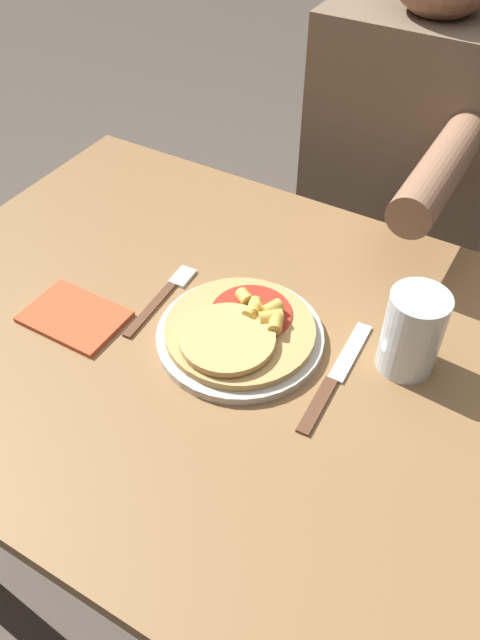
{
  "coord_description": "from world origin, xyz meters",
  "views": [
    {
      "loc": [
        0.33,
        -0.53,
        1.42
      ],
      "look_at": [
        0.02,
        0.01,
        0.8
      ],
      "focal_mm": 35.0,
      "sensor_mm": 36.0,
      "label": 1
    }
  ],
  "objects_px": {
    "plate": "(240,336)",
    "fork": "(164,295)",
    "dining_table": "(227,394)",
    "person_diner": "(405,174)",
    "pizza": "(240,329)",
    "drinking_glass": "(412,332)",
    "knife": "(335,377)"
  },
  "relations": [
    {
      "from": "dining_table",
      "to": "plate",
      "type": "bearing_deg",
      "value": 26.18
    },
    {
      "from": "dining_table",
      "to": "plate",
      "type": "distance_m",
      "value": 0.14
    },
    {
      "from": "fork",
      "to": "drinking_glass",
      "type": "bearing_deg",
      "value": 8.52
    },
    {
      "from": "dining_table",
      "to": "drinking_glass",
      "type": "distance_m",
      "value": 0.32
    },
    {
      "from": "fork",
      "to": "knife",
      "type": "relative_size",
      "value": 0.8
    },
    {
      "from": "dining_table",
      "to": "person_diner",
      "type": "bearing_deg",
      "value": 85.22
    },
    {
      "from": "fork",
      "to": "knife",
      "type": "xyz_separation_m",
      "value": [
        0.3,
        -0.02,
        0.0
      ]
    },
    {
      "from": "fork",
      "to": "drinking_glass",
      "type": "height_order",
      "value": "drinking_glass"
    },
    {
      "from": "pizza",
      "to": "knife",
      "type": "xyz_separation_m",
      "value": [
        0.15,
        0.01,
        -0.02
      ]
    },
    {
      "from": "dining_table",
      "to": "person_diner",
      "type": "relative_size",
      "value": 0.87
    },
    {
      "from": "pizza",
      "to": "person_diner",
      "type": "bearing_deg",
      "value": 87.04
    },
    {
      "from": "pizza",
      "to": "person_diner",
      "type": "height_order",
      "value": "person_diner"
    },
    {
      "from": "pizza",
      "to": "fork",
      "type": "xyz_separation_m",
      "value": [
        -0.15,
        0.02,
        -0.02
      ]
    },
    {
      "from": "plate",
      "to": "pizza",
      "type": "bearing_deg",
      "value": -63.55
    },
    {
      "from": "dining_table",
      "to": "pizza",
      "type": "height_order",
      "value": "pizza"
    },
    {
      "from": "knife",
      "to": "person_diner",
      "type": "xyz_separation_m",
      "value": [
        -0.11,
        0.63,
        -0.05
      ]
    },
    {
      "from": "fork",
      "to": "dining_table",
      "type": "bearing_deg",
      "value": -12.79
    },
    {
      "from": "person_diner",
      "to": "drinking_glass",
      "type": "bearing_deg",
      "value": -71.34
    },
    {
      "from": "fork",
      "to": "pizza",
      "type": "bearing_deg",
      "value": -8.69
    },
    {
      "from": "dining_table",
      "to": "person_diner",
      "type": "distance_m",
      "value": 0.65
    },
    {
      "from": "pizza",
      "to": "plate",
      "type": "bearing_deg",
      "value": 116.45
    },
    {
      "from": "fork",
      "to": "drinking_glass",
      "type": "distance_m",
      "value": 0.38
    },
    {
      "from": "dining_table",
      "to": "fork",
      "type": "relative_size",
      "value": 6.02
    },
    {
      "from": "pizza",
      "to": "drinking_glass",
      "type": "bearing_deg",
      "value": 19.64
    },
    {
      "from": "drinking_glass",
      "to": "plate",
      "type": "bearing_deg",
      "value": -161.19
    },
    {
      "from": "knife",
      "to": "drinking_glass",
      "type": "xyz_separation_m",
      "value": [
        0.07,
        0.07,
        0.06
      ]
    },
    {
      "from": "dining_table",
      "to": "plate",
      "type": "relative_size",
      "value": 4.39
    },
    {
      "from": "person_diner",
      "to": "plate",
      "type": "bearing_deg",
      "value": -93.11
    },
    {
      "from": "plate",
      "to": "fork",
      "type": "relative_size",
      "value": 1.37
    },
    {
      "from": "dining_table",
      "to": "plate",
      "type": "height_order",
      "value": "plate"
    },
    {
      "from": "drinking_glass",
      "to": "knife",
      "type": "bearing_deg",
      "value": -134.78
    },
    {
      "from": "plate",
      "to": "drinking_glass",
      "type": "height_order",
      "value": "drinking_glass"
    }
  ]
}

